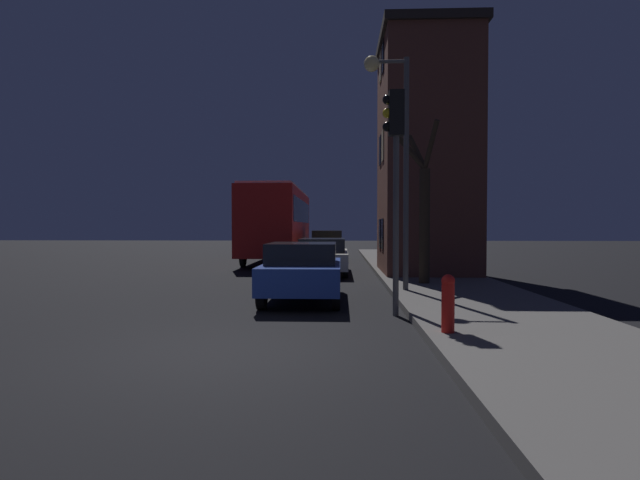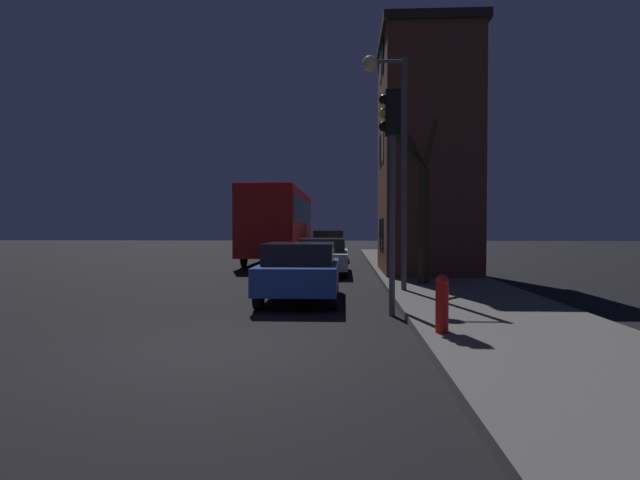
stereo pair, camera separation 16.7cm
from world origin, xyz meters
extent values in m
plane|color=black|center=(0.00, 0.00, 0.00)|extent=(120.00, 120.00, 0.00)
cube|color=#514F4C|center=(4.82, 0.00, 0.08)|extent=(3.51, 60.00, 0.16)
cube|color=brown|center=(4.87, 11.50, 4.32)|extent=(3.21, 4.55, 8.32)
cube|color=black|center=(4.87, 11.50, 8.63)|extent=(3.45, 4.79, 0.30)
cube|color=black|center=(3.25, 10.94, 1.56)|extent=(0.03, 0.70, 1.10)
cube|color=black|center=(3.25, 12.06, 1.56)|extent=(0.03, 0.70, 1.10)
cube|color=#E5C67F|center=(3.25, 10.94, 4.72)|extent=(0.03, 0.70, 1.10)
cube|color=black|center=(3.25, 12.06, 4.72)|extent=(0.03, 0.70, 1.10)
cube|color=black|center=(3.25, 10.94, 7.88)|extent=(0.03, 0.70, 1.10)
cube|color=#E5C67F|center=(3.25, 12.06, 7.88)|extent=(0.03, 0.70, 1.10)
cylinder|color=#4C4C4C|center=(3.45, 5.99, 3.17)|extent=(0.14, 0.14, 6.03)
cylinder|color=#4C4C4C|center=(3.00, 5.99, 6.09)|extent=(0.90, 0.09, 0.09)
sphere|color=#F9E08C|center=(2.55, 5.99, 6.04)|extent=(0.41, 0.41, 0.41)
cylinder|color=#4C4C4C|center=(2.86, 3.01, 1.82)|extent=(0.12, 0.12, 3.63)
cube|color=black|center=(2.86, 3.01, 4.08)|extent=(0.30, 0.24, 0.90)
sphere|color=black|center=(2.68, 3.01, 4.35)|extent=(0.20, 0.20, 0.20)
sphere|color=yellow|center=(2.68, 3.01, 4.08)|extent=(0.20, 0.20, 0.20)
sphere|color=black|center=(2.68, 3.01, 3.81)|extent=(0.20, 0.20, 0.20)
cylinder|color=#2D2319|center=(4.20, 7.59, 1.83)|extent=(0.31, 0.31, 3.35)
cylinder|color=#2D2319|center=(4.31, 7.26, 4.13)|extent=(0.40, 0.84, 1.34)
cylinder|color=#2D2319|center=(4.01, 7.88, 4.02)|extent=(0.59, 0.77, 1.13)
cylinder|color=#2D2319|center=(3.66, 7.58, 4.15)|extent=(1.21, 0.19, 1.40)
cube|color=red|center=(-1.49, 18.72, 2.05)|extent=(2.51, 10.84, 3.14)
cube|color=black|center=(-1.49, 18.72, 2.61)|extent=(2.53, 9.97, 1.13)
cube|color=#B2B2B2|center=(-1.49, 18.72, 3.68)|extent=(2.39, 10.30, 0.12)
cylinder|color=black|center=(-0.33, 22.24, 0.48)|extent=(0.18, 0.96, 0.96)
cylinder|color=black|center=(-2.66, 22.24, 0.48)|extent=(0.18, 0.96, 0.96)
cylinder|color=black|center=(-0.33, 15.19, 0.48)|extent=(0.18, 0.96, 0.96)
cylinder|color=black|center=(-2.66, 15.19, 0.48)|extent=(0.18, 0.96, 0.96)
cube|color=navy|center=(0.84, 4.92, 0.64)|extent=(1.80, 3.92, 0.60)
cube|color=black|center=(0.84, 4.73, 1.18)|extent=(1.58, 2.04, 0.48)
cylinder|color=black|center=(1.65, 6.20, 0.34)|extent=(0.18, 0.67, 0.67)
cylinder|color=black|center=(0.03, 6.20, 0.34)|extent=(0.18, 0.67, 0.67)
cylinder|color=black|center=(1.65, 3.65, 0.34)|extent=(0.18, 0.67, 0.67)
cylinder|color=black|center=(0.03, 3.65, 0.34)|extent=(0.18, 0.67, 0.67)
cube|color=beige|center=(1.06, 12.10, 0.57)|extent=(1.89, 4.80, 0.59)
cube|color=black|center=(1.06, 11.86, 1.12)|extent=(1.67, 2.50, 0.50)
cylinder|color=black|center=(1.92, 13.66, 0.28)|extent=(0.18, 0.56, 0.56)
cylinder|color=black|center=(0.21, 13.66, 0.28)|extent=(0.18, 0.56, 0.56)
cylinder|color=black|center=(1.92, 10.54, 0.28)|extent=(0.18, 0.56, 0.56)
cylinder|color=black|center=(0.21, 10.54, 0.28)|extent=(0.18, 0.56, 0.56)
cube|color=olive|center=(1.02, 20.12, 0.67)|extent=(1.77, 4.61, 0.71)
cube|color=black|center=(1.02, 19.89, 1.33)|extent=(1.56, 2.40, 0.60)
cylinder|color=black|center=(1.82, 21.62, 0.32)|extent=(0.18, 0.64, 0.64)
cylinder|color=black|center=(0.23, 21.62, 0.32)|extent=(0.18, 0.64, 0.64)
cylinder|color=black|center=(1.82, 18.62, 0.32)|extent=(0.18, 0.64, 0.64)
cylinder|color=black|center=(0.23, 18.62, 0.32)|extent=(0.18, 0.64, 0.64)
cylinder|color=red|center=(3.42, 0.69, 0.53)|extent=(0.20, 0.20, 0.75)
sphere|color=red|center=(3.42, 0.69, 0.96)|extent=(0.21, 0.21, 0.21)
camera|label=1|loc=(1.75, -7.10, 1.79)|focal=28.00mm
camera|label=2|loc=(1.92, -7.09, 1.79)|focal=28.00mm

